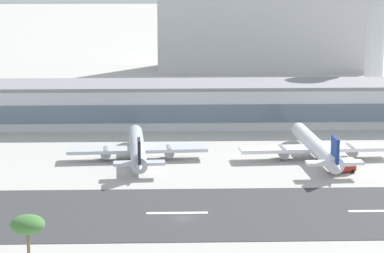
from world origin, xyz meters
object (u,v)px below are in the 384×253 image
Objects in this scene: airliner_navy_tail_gate_1 at (317,148)px; service_box_truck_1 at (342,165)px; control_tower at (376,21)px; airliner_black_tail_gate_0 at (137,149)px; terminal_building at (214,103)px; palm_tree_1 at (28,226)px; distant_hotel_block at (263,12)px.

service_box_truck_1 is at bearing -166.64° from airliner_navy_tail_gate_1.
control_tower reaches higher than airliner_black_tail_gate_0.
control_tower is 1.03× the size of airliner_navy_tail_gate_1.
palm_tree_1 is (-34.92, -120.53, 3.72)m from terminal_building.
terminal_building is at bearing 24.21° from airliner_navy_tail_gate_1.
service_box_truck_1 is at bearing -108.79° from airliner_black_tail_gate_0.
palm_tree_1 is (-57.69, -76.73, 6.99)m from airliner_navy_tail_gate_1.
terminal_building is 123.08m from distant_hotel_block.
terminal_building is 48.10m from airliner_black_tail_gate_0.
service_box_truck_1 is (26.40, -55.95, -4.43)m from terminal_building.
distant_hotel_block is 2.19× the size of airliner_black_tail_gate_0.
service_box_truck_1 is (-30.42, -93.18, -25.76)m from control_tower.
airliner_black_tail_gate_0 is 0.94× the size of airliner_navy_tail_gate_1.
palm_tree_1 is at bearing 166.55° from airliner_black_tail_gate_0.
terminal_building is at bearing -103.30° from distant_hotel_block.
airliner_navy_tail_gate_1 is 6.95× the size of service_box_truck_1.
control_tower is at bearing -47.86° from airliner_black_tail_gate_0.
service_box_truck_1 is (3.62, -12.14, -1.16)m from airliner_navy_tail_gate_1.
airliner_navy_tail_gate_1 reaches higher than service_box_truck_1.
control_tower is 0.50× the size of distant_hotel_block.
distant_hotel_block is 2.07× the size of airliner_navy_tail_gate_1.
control_tower is 86.15m from distant_hotel_block.
palm_tree_1 is at bearing -104.75° from distant_hotel_block.
airliner_black_tail_gate_0 is (-78.23, -80.18, -24.77)m from control_tower.
distant_hotel_block is 247.51m from palm_tree_1.
service_box_truck_1 is at bearing -64.74° from terminal_building.
control_tower is at bearing -70.43° from distant_hotel_block.
service_box_truck_1 is at bearing -90.52° from distant_hotel_block.
terminal_building is 19.01× the size of palm_tree_1.
airliner_black_tail_gate_0 is (-49.39, -161.32, -22.18)m from distant_hotel_block.
airliner_navy_tail_gate_1 is 3.85× the size of palm_tree_1.
terminal_building reaches higher than service_box_truck_1.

